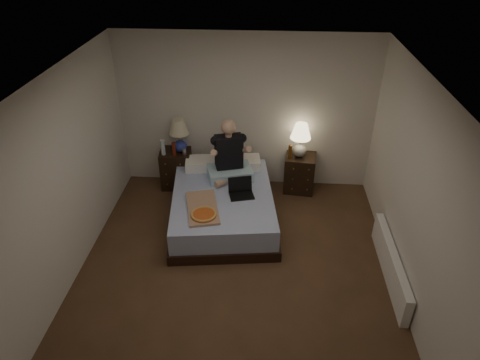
# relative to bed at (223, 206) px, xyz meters

# --- Properties ---
(floor) EXTENTS (4.00, 4.50, 0.00)m
(floor) POSITION_rel_bed_xyz_m (0.27, -1.13, -0.24)
(floor) COLOR brown
(floor) RESTS_ON ground
(ceiling) EXTENTS (4.00, 4.50, 0.00)m
(ceiling) POSITION_rel_bed_xyz_m (0.27, -1.13, 2.26)
(ceiling) COLOR white
(ceiling) RESTS_ON ground
(wall_back) EXTENTS (4.00, 0.00, 2.50)m
(wall_back) POSITION_rel_bed_xyz_m (0.27, 1.12, 1.01)
(wall_back) COLOR silver
(wall_back) RESTS_ON ground
(wall_left) EXTENTS (0.00, 4.50, 2.50)m
(wall_left) POSITION_rel_bed_xyz_m (-1.73, -1.13, 1.01)
(wall_left) COLOR silver
(wall_left) RESTS_ON ground
(wall_right) EXTENTS (0.00, 4.50, 2.50)m
(wall_right) POSITION_rel_bed_xyz_m (2.27, -1.13, 1.01)
(wall_right) COLOR silver
(wall_right) RESTS_ON ground
(bed) EXTENTS (1.65, 2.06, 0.48)m
(bed) POSITION_rel_bed_xyz_m (0.00, 0.00, 0.00)
(bed) COLOR #6179C2
(bed) RESTS_ON floor
(nightstand_left) EXTENTS (0.52, 0.48, 0.64)m
(nightstand_left) POSITION_rel_bed_xyz_m (-0.86, 0.92, 0.08)
(nightstand_left) COLOR black
(nightstand_left) RESTS_ON floor
(nightstand_right) EXTENTS (0.52, 0.48, 0.62)m
(nightstand_right) POSITION_rel_bed_xyz_m (1.17, 0.92, 0.07)
(nightstand_right) COLOR black
(nightstand_right) RESTS_ON floor
(lamp_left) EXTENTS (0.40, 0.40, 0.56)m
(lamp_left) POSITION_rel_bed_xyz_m (-0.77, 0.92, 0.68)
(lamp_left) COLOR #2A379C
(lamp_left) RESTS_ON nightstand_left
(lamp_right) EXTENTS (0.40, 0.40, 0.56)m
(lamp_right) POSITION_rel_bed_xyz_m (1.13, 0.92, 0.66)
(lamp_right) COLOR gray
(lamp_right) RESTS_ON nightstand_right
(water_bottle) EXTENTS (0.07, 0.07, 0.25)m
(water_bottle) POSITION_rel_bed_xyz_m (-1.02, 0.79, 0.52)
(water_bottle) COLOR silver
(water_bottle) RESTS_ON nightstand_left
(soda_can) EXTENTS (0.07, 0.07, 0.10)m
(soda_can) POSITION_rel_bed_xyz_m (-0.69, 0.82, 0.45)
(soda_can) COLOR #B6B7B1
(soda_can) RESTS_ON nightstand_left
(beer_bottle_left) EXTENTS (0.06, 0.06, 0.23)m
(beer_bottle_left) POSITION_rel_bed_xyz_m (-0.84, 0.77, 0.51)
(beer_bottle_left) COLOR #631D0E
(beer_bottle_left) RESTS_ON nightstand_left
(beer_bottle_right) EXTENTS (0.06, 0.06, 0.23)m
(beer_bottle_right) POSITION_rel_bed_xyz_m (0.98, 0.84, 0.50)
(beer_bottle_right) COLOR #5D330D
(beer_bottle_right) RESTS_ON nightstand_right
(person) EXTENTS (0.78, 0.68, 0.93)m
(person) POSITION_rel_bed_xyz_m (0.07, 0.43, 0.70)
(person) COLOR black
(person) RESTS_ON bed
(laptop) EXTENTS (0.40, 0.36, 0.24)m
(laptop) POSITION_rel_bed_xyz_m (0.28, -0.07, 0.36)
(laptop) COLOR black
(laptop) RESTS_ON bed
(pizza_box) EXTENTS (0.56, 0.83, 0.08)m
(pizza_box) POSITION_rel_bed_xyz_m (-0.19, -0.61, 0.28)
(pizza_box) COLOR tan
(pizza_box) RESTS_ON bed
(radiator) EXTENTS (0.10, 1.60, 0.40)m
(radiator) POSITION_rel_bed_xyz_m (2.20, -1.04, -0.04)
(radiator) COLOR white
(radiator) RESTS_ON floor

